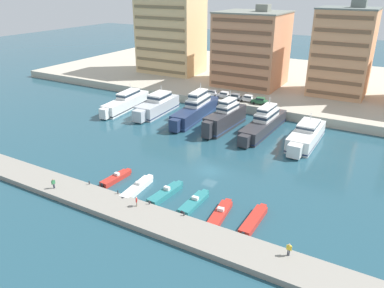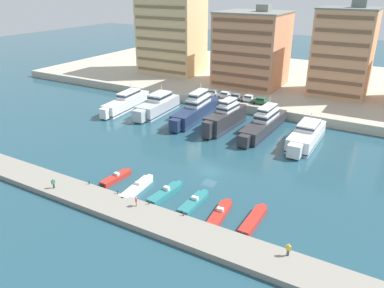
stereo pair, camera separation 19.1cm
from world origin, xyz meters
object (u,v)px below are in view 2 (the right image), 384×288
at_px(car_white_center_left, 248,98).
at_px(pedestrian_near_edge, 136,201).
at_px(pedestrian_mid_deck, 288,249).
at_px(motorboat_red_center_right, 253,220).
at_px(car_grey_mid_left, 235,97).
at_px(car_white_left, 224,95).
at_px(yacht_white_far_left, 126,102).
at_px(pedestrian_far_side, 53,183).
at_px(yacht_white_center_right, 306,136).
at_px(car_white_far_left, 213,93).
at_px(yacht_navy_mid_left, 196,109).
at_px(motorboat_red_far_left, 116,178).
at_px(yacht_charcoal_center_left, 225,118).
at_px(yacht_silver_left, 157,106).
at_px(motorboat_white_left, 137,188).
at_px(motorboat_red_center, 219,214).
at_px(yacht_charcoal_center, 264,123).
at_px(car_green_center, 260,101).
at_px(motorboat_teal_center_left, 194,202).
at_px(motorboat_teal_mid_left, 165,193).

distance_m(car_white_center_left, pedestrian_near_edge, 53.81).
bearing_deg(pedestrian_near_edge, pedestrian_mid_deck, 1.02).
height_order(motorboat_red_center_right, car_grey_mid_left, car_grey_mid_left).
bearing_deg(car_grey_mid_left, car_white_left, 173.63).
height_order(yacht_white_far_left, pedestrian_far_side, yacht_white_far_left).
bearing_deg(yacht_white_center_right, car_white_far_left, 152.85).
height_order(yacht_white_far_left, car_grey_mid_left, yacht_white_far_left).
height_order(yacht_white_far_left, yacht_navy_mid_left, yacht_navy_mid_left).
relative_size(yacht_white_far_left, motorboat_red_far_left, 2.92).
xyz_separation_m(yacht_white_center_right, pedestrian_mid_deck, (7.52, -37.90, 0.13)).
xyz_separation_m(yacht_charcoal_center_left, yacht_white_center_right, (18.57, 0.53, -0.84)).
bearing_deg(car_white_center_left, motorboat_red_far_left, -95.71).
relative_size(yacht_silver_left, car_white_far_left, 4.34).
height_order(yacht_navy_mid_left, pedestrian_mid_deck, yacht_navy_mid_left).
bearing_deg(motorboat_white_left, motorboat_red_center_right, 2.82).
distance_m(motorboat_red_center, pedestrian_near_edge, 12.40).
bearing_deg(yacht_charcoal_center, yacht_white_far_left, -176.60).
bearing_deg(pedestrian_far_side, car_green_center, 75.69).
height_order(yacht_silver_left, car_white_center_left, yacht_silver_left).
bearing_deg(car_white_left, car_white_far_left, 177.40).
bearing_deg(motorboat_white_left, yacht_charcoal_center_left, 89.48).
bearing_deg(car_green_center, pedestrian_near_edge, -89.34).
bearing_deg(car_grey_mid_left, yacht_navy_mid_left, -112.48).
distance_m(yacht_navy_mid_left, car_white_center_left, 15.55).
distance_m(pedestrian_near_edge, pedestrian_mid_deck, 22.70).
height_order(car_white_left, pedestrian_far_side, car_white_left).
xyz_separation_m(motorboat_teal_center_left, pedestrian_far_side, (-21.26, -8.32, 1.50)).
height_order(yacht_charcoal_center_left, yacht_white_center_right, yacht_charcoal_center_left).
distance_m(pedestrian_mid_deck, pedestrian_far_side, 37.59).
height_order(motorboat_teal_center_left, car_grey_mid_left, car_grey_mid_left).
height_order(motorboat_white_left, car_white_center_left, car_white_center_left).
bearing_deg(car_white_far_left, yacht_white_far_left, -139.16).
height_order(motorboat_teal_center_left, car_white_left, car_white_left).
relative_size(motorboat_red_center, car_white_far_left, 1.98).
height_order(motorboat_red_center_right, pedestrian_far_side, pedestrian_far_side).
relative_size(car_green_center, pedestrian_mid_deck, 2.43).
distance_m(yacht_charcoal_center_left, car_white_center_left, 15.88).
bearing_deg(yacht_white_center_right, motorboat_red_center_right, -88.25).
xyz_separation_m(yacht_navy_mid_left, yacht_charcoal_center, (17.97, -0.43, -0.30)).
bearing_deg(car_green_center, motorboat_teal_center_left, -81.47).
bearing_deg(yacht_white_far_left, pedestrian_near_edge, -49.20).
height_order(yacht_silver_left, motorboat_white_left, yacht_silver_left).
bearing_deg(car_white_far_left, motorboat_red_far_left, -83.12).
bearing_deg(yacht_silver_left, car_white_left, 48.91).
bearing_deg(yacht_navy_mid_left, motorboat_red_center_right, -50.26).
bearing_deg(motorboat_teal_mid_left, yacht_white_far_left, 136.61).
bearing_deg(motorboat_red_center_right, yacht_navy_mid_left, 129.74).
bearing_deg(car_green_center, car_white_center_left, 172.14).
height_order(yacht_charcoal_center_left, car_white_left, yacht_charcoal_center_left).
height_order(yacht_navy_mid_left, motorboat_teal_center_left, yacht_navy_mid_left).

